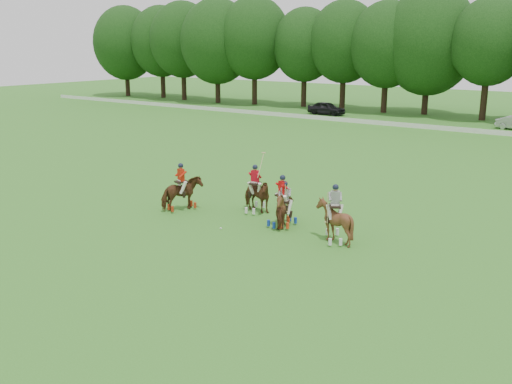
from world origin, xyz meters
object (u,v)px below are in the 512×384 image
Objects in this scene: polo_red_b at (255,195)px; polo_stripe_b at (334,221)px; polo_red_c at (282,208)px; polo_stripe_a at (285,211)px; polo_ball at (221,228)px; polo_red_a at (182,193)px; car_left at (327,108)px.

polo_red_b reaches higher than polo_stripe_b.
polo_red_c is at bearing 170.85° from polo_stripe_b.
polo_red_b is 5.47m from polo_stripe_b.
polo_ball is (-2.11, -1.97, -0.71)m from polo_stripe_a.
polo_red_a reaches higher than polo_red_c.
polo_stripe_b reaches higher than polo_stripe_a.
polo_red_b is 1.18× the size of polo_stripe_b.
polo_red_a is at bearing -172.22° from polo_red_c.
polo_red_b is 2.71m from polo_stripe_a.
polo_red_c reaches higher than polo_ball.
polo_red_b is at bearing 96.37° from polo_ball.
polo_red_c is (5.45, 0.74, -0.01)m from polo_red_a.
polo_red_c is at bearing 44.45° from polo_ball.
polo_stripe_b is at bearing -9.85° from polo_stripe_a.
polo_stripe_b is 27.47× the size of polo_ball.
polo_stripe_a is 2.82m from polo_stripe_b.
car_left is 43.58m from polo_ball.
car_left is 41.22m from polo_red_a.
polo_ball is at bearing -155.90° from car_left.
polo_red_c is at bearing -26.32° from polo_red_b.
polo_red_a reaches higher than polo_ball.
polo_red_c is 0.97× the size of polo_stripe_b.
polo_stripe_a is (18.84, -38.26, -0.01)m from car_left.
polo_red_c is at bearing -171.30° from polo_stripe_a.
polo_stripe_b reaches higher than polo_red_a.
polo_ball is at bearing -19.34° from polo_red_a.
car_left is 44.36m from polo_stripe_b.
polo_red_a is 0.97× the size of polo_stripe_b.
car_left is 2.11× the size of polo_stripe_a.
polo_stripe_a is (0.11, 0.02, -0.12)m from polo_red_c.
polo_stripe_a is at bearing 43.14° from polo_ball.
polo_stripe_a is (2.45, -1.14, -0.11)m from polo_red_b.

